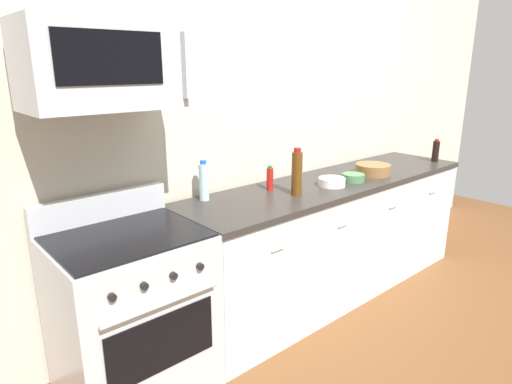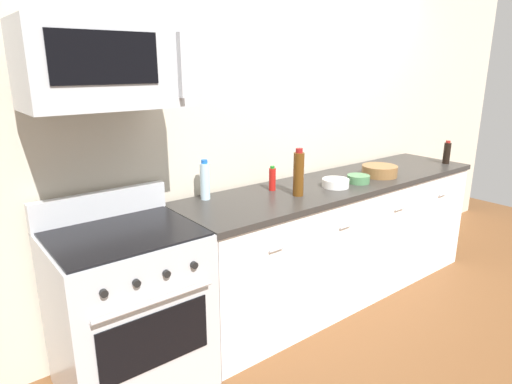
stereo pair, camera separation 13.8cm
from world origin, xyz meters
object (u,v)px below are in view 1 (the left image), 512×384
Objects in this scene: bowl_white_ceramic at (332,182)px; bowl_wooden_salad at (373,169)px; range_oven at (132,312)px; microwave at (106,65)px; bottle_water_clear at (204,181)px; bottle_wine_amber at (297,173)px; bottle_hot_sauce_red at (270,179)px; bottle_soy_sauce_dark at (436,151)px; bowl_green_glaze at (353,177)px.

bowl_white_ceramic is 0.70× the size of bowl_wooden_salad.
range_oven is 1.44× the size of microwave.
bowl_wooden_salad is at bearing -2.45° from range_oven.
bottle_water_clear reaches higher than range_oven.
range_oven is 1.32m from bottle_wine_amber.
microwave is at bearing -176.09° from bottle_hot_sauce_red.
range_oven is 6.29× the size of bottle_hot_sauce_red.
bowl_white_ceramic is 0.51m from bowl_wooden_salad.
bowl_white_ceramic is (-1.35, 0.07, -0.06)m from bottle_soy_sauce_dark.
bottle_soy_sauce_dark reaches higher than bottle_hot_sauce_red.
range_oven is at bearing 176.20° from bowl_green_glaze.
bottle_soy_sauce_dark is (2.87, -0.21, -0.73)m from microwave.
bottle_wine_amber is at bearing 176.53° from bowl_green_glaze.
bowl_green_glaze is (0.63, -0.24, -0.05)m from bottle_hot_sauce_red.
bottle_soy_sauce_dark reaches higher than range_oven.
bowl_wooden_salad is at bearing -3.71° from microwave.
microwave reaches higher than bowl_wooden_salad.
bottle_soy_sauce_dark is 1.13m from bowl_green_glaze.
bottle_wine_amber is 0.61m from bottle_water_clear.
bowl_wooden_salad is (2.04, -0.13, -0.79)m from microwave.
microwave is at bearing 175.80° from bottle_soy_sauce_dark.
bottle_water_clear reaches higher than bowl_white_ceramic.
microwave reaches higher than bowl_green_glaze.
bowl_green_glaze is (1.10, -0.34, -0.09)m from bottle_water_clear.
bottle_water_clear is at bearing 167.56° from bottle_hot_sauce_red.
bowl_white_ceramic is (1.53, -0.09, 0.48)m from range_oven.
bottle_hot_sauce_red is 0.63× the size of bowl_wooden_salad.
microwave is 0.98m from bottle_water_clear.
microwave is at bearing 174.86° from bowl_white_ceramic.
bottle_soy_sauce_dark is 1.77m from bottle_hot_sauce_red.
microwave is at bearing 89.71° from range_oven.
microwave is 1.93m from bowl_green_glaze.
bottle_hot_sauce_red is (1.12, 0.08, -0.75)m from microwave.
bottle_wine_amber is (1.17, -0.13, -0.68)m from microwave.
bowl_white_ceramic is at bearing 176.87° from bottle_soy_sauce_dark.
bottle_soy_sauce_dark is at bearing -3.13° from bowl_white_ceramic.
bottle_water_clear is at bearing 160.08° from bowl_white_ceramic.
bowl_white_ceramic is 0.22m from bowl_green_glaze.
bottle_water_clear reaches higher than bottle_hot_sauce_red.
bowl_wooden_salad is at bearing -12.87° from bottle_hot_sauce_red.
bottle_hot_sauce_red is (0.47, -0.10, -0.04)m from bottle_water_clear.
bowl_white_ceramic reaches higher than bowl_green_glaze.
bottle_hot_sauce_red reaches higher than bowl_wooden_salad.
bowl_wooden_salad is 1.65× the size of bowl_green_glaze.
bowl_wooden_salad is (2.04, -0.09, 0.50)m from range_oven.
microwave reaches higher than bottle_hot_sauce_red.
microwave is 2.35× the size of bottle_wine_amber.
bottle_water_clear is at bearing 167.27° from bowl_wooden_salad.
bottle_wine_amber is at bearing -75.57° from bottle_hot_sauce_red.
bottle_water_clear is at bearing 170.00° from bottle_soy_sauce_dark.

